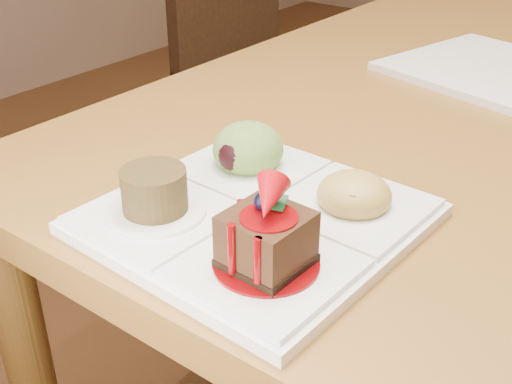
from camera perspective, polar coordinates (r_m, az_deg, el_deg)
The scene contains 3 objects.
chair_left at distance 1.91m, azimuth -0.19°, elevation 13.53°, with size 0.46×0.46×1.00m.
sampler_plate at distance 0.60m, azimuth 0.09°, elevation -0.96°, with size 0.28×0.28×0.10m.
second_plate at distance 1.08m, azimuth 20.35°, elevation 10.14°, with size 0.27×0.27×0.01m, color white.
Camera 1 is at (0.18, -1.16, 1.07)m, focal length 45.00 mm.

